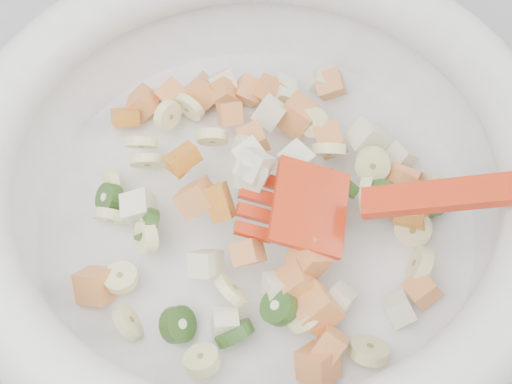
{
  "coord_description": "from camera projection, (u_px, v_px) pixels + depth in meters",
  "views": [
    {
      "loc": [
        -0.06,
        1.13,
        1.39
      ],
      "look_at": [
        -0.03,
        1.41,
        0.95
      ],
      "focal_mm": 50.0,
      "sensor_mm": 36.0,
      "label": 1
    }
  ],
  "objects": [
    {
      "name": "counter",
      "position": [
        278.0,
        365.0,
        0.96
      ],
      "size": [
        2.0,
        0.6,
        0.9
      ],
      "primitive_type": "cube",
      "color": "#9E9FA4",
      "rests_on": "ground"
    },
    {
      "name": "mixing_bowl",
      "position": [
        257.0,
        181.0,
        0.51
      ],
      "size": [
        0.48,
        0.43,
        0.15
      ],
      "color": "white",
      "rests_on": "counter"
    }
  ]
}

